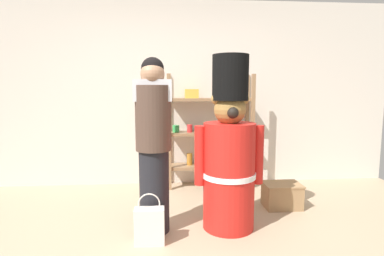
# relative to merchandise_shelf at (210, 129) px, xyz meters

# --- Properties ---
(back_wall) EXTENTS (6.40, 0.12, 2.60)m
(back_wall) POSITION_rel_merchandise_shelf_xyz_m (-0.53, 0.22, 0.49)
(back_wall) COLOR silver
(back_wall) RESTS_ON ground_plane
(merchandise_shelf) EXTENTS (1.19, 0.35, 1.57)m
(merchandise_shelf) POSITION_rel_merchandise_shelf_xyz_m (0.00, 0.00, 0.00)
(merchandise_shelf) COLOR #93704C
(merchandise_shelf) RESTS_ON ground_plane
(teddy_bear_guard) EXTENTS (0.68, 0.52, 1.68)m
(teddy_bear_guard) POSITION_rel_merchandise_shelf_xyz_m (0.01, -1.34, -0.10)
(teddy_bear_guard) COLOR red
(teddy_bear_guard) RESTS_ON ground_plane
(person_shopper) EXTENTS (0.35, 0.33, 1.66)m
(person_shopper) POSITION_rel_merchandise_shelf_xyz_m (-0.72, -1.37, 0.06)
(person_shopper) COLOR black
(person_shopper) RESTS_ON ground_plane
(shopping_bag) EXTENTS (0.26, 0.13, 0.46)m
(shopping_bag) POSITION_rel_merchandise_shelf_xyz_m (-0.75, -1.63, -0.64)
(shopping_bag) COLOR silver
(shopping_bag) RESTS_ON ground_plane
(display_crate) EXTENTS (0.42, 0.32, 0.28)m
(display_crate) POSITION_rel_merchandise_shelf_xyz_m (0.73, -0.88, -0.67)
(display_crate) COLOR #9E7A51
(display_crate) RESTS_ON ground_plane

